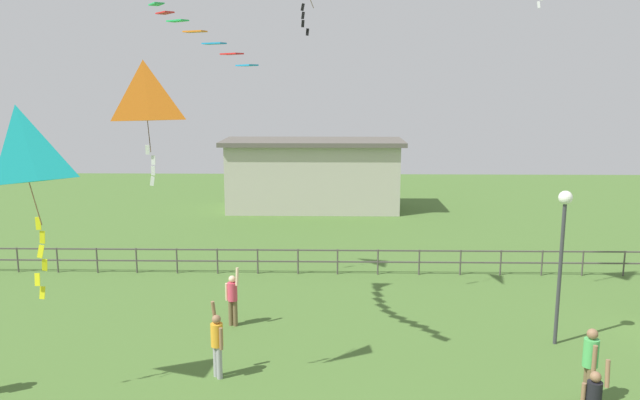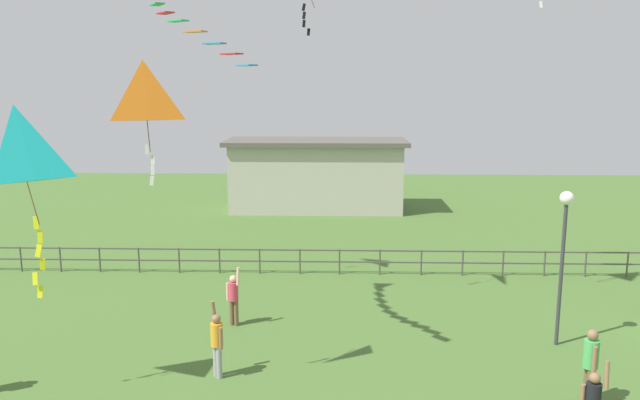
% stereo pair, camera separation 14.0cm
% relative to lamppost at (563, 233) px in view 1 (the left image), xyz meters
% --- Properties ---
extents(lamppost, '(0.36, 0.36, 4.20)m').
position_rel_lamppost_xyz_m(lamppost, '(0.00, 0.00, 0.00)').
color(lamppost, '#38383D').
rests_on(lamppost, ground_plane).
extents(person_0, '(0.44, 0.32, 1.77)m').
position_rel_lamppost_xyz_m(person_0, '(-8.90, 1.09, -2.18)').
color(person_0, brown).
rests_on(person_0, ground_plane).
extents(person_2, '(0.34, 0.45, 1.85)m').
position_rel_lamppost_xyz_m(person_2, '(-8.75, -2.14, -2.15)').
color(person_2, '#99999E').
rests_on(person_2, ground_plane).
extents(person_6, '(0.32, 0.53, 1.74)m').
position_rel_lamppost_xyz_m(person_6, '(-0.43, -3.21, -2.07)').
color(person_6, brown).
rests_on(person_6, ground_plane).
extents(kite_0, '(1.14, 0.85, 2.56)m').
position_rel_lamppost_xyz_m(kite_0, '(-9.92, -2.99, 3.62)').
color(kite_0, orange).
extents(kite_2, '(1.14, 1.14, 2.88)m').
position_rel_lamppost_xyz_m(kite_2, '(-10.80, -6.53, 2.76)').
color(kite_2, '#19B2B2').
extents(waterfront_railing, '(36.00, 0.06, 0.95)m').
position_rel_lamppost_xyz_m(waterfront_railing, '(-5.99, 6.09, -2.45)').
color(waterfront_railing, '#4C4742').
rests_on(waterfront_railing, ground_plane).
extents(pavilion_building, '(9.92, 4.14, 3.92)m').
position_rel_lamppost_xyz_m(pavilion_building, '(-7.12, 18.09, -1.09)').
color(pavilion_building, '#B7B2A3').
rests_on(pavilion_building, ground_plane).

